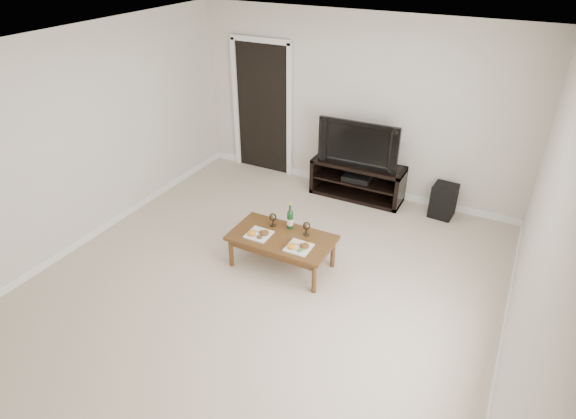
{
  "coord_description": "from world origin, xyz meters",
  "views": [
    {
      "loc": [
        2.2,
        -3.65,
        3.51
      ],
      "look_at": [
        0.0,
        0.61,
        0.7
      ],
      "focal_mm": 30.0,
      "sensor_mm": 36.0,
      "label": 1
    }
  ],
  "objects_px": {
    "coffee_table": "(282,251)",
    "television": "(360,142)",
    "subwoofer": "(443,201)",
    "media_console": "(357,180)"
  },
  "relations": [
    {
      "from": "media_console",
      "to": "television",
      "type": "relative_size",
      "value": 1.17
    },
    {
      "from": "coffee_table",
      "to": "television",
      "type": "bearing_deg",
      "value": 84.84
    },
    {
      "from": "television",
      "to": "coffee_table",
      "type": "height_order",
      "value": "television"
    },
    {
      "from": "media_console",
      "to": "television",
      "type": "distance_m",
      "value": 0.61
    },
    {
      "from": "coffee_table",
      "to": "media_console",
      "type": "bearing_deg",
      "value": 84.84
    },
    {
      "from": "media_console",
      "to": "television",
      "type": "height_order",
      "value": "television"
    },
    {
      "from": "coffee_table",
      "to": "subwoofer",
      "type": "bearing_deg",
      "value": 55.09
    },
    {
      "from": "television",
      "to": "subwoofer",
      "type": "height_order",
      "value": "television"
    },
    {
      "from": "subwoofer",
      "to": "coffee_table",
      "type": "distance_m",
      "value": 2.53
    },
    {
      "from": "television",
      "to": "subwoofer",
      "type": "bearing_deg",
      "value": -0.4
    }
  ]
}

